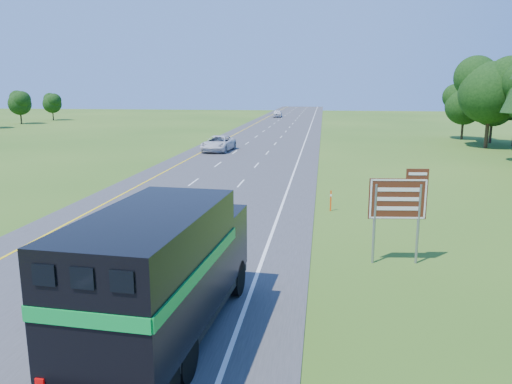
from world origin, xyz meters
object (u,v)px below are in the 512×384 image
(white_suv, at_px, (218,143))
(exit_sign, at_px, (399,203))
(horse_truck, at_px, (163,271))
(far_car, at_px, (277,113))

(white_suv, xyz_separation_m, exit_sign, (14.83, -34.86, 1.68))
(horse_truck, height_order, white_suv, horse_truck)
(exit_sign, bearing_deg, horse_truck, -139.99)
(horse_truck, bearing_deg, far_car, 97.59)
(horse_truck, distance_m, far_car, 107.81)
(horse_truck, xyz_separation_m, white_suv, (-7.43, 42.51, -1.27))
(horse_truck, distance_m, exit_sign, 10.65)
(exit_sign, bearing_deg, far_car, 92.09)
(horse_truck, relative_size, exit_sign, 2.30)
(horse_truck, height_order, exit_sign, horse_truck)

